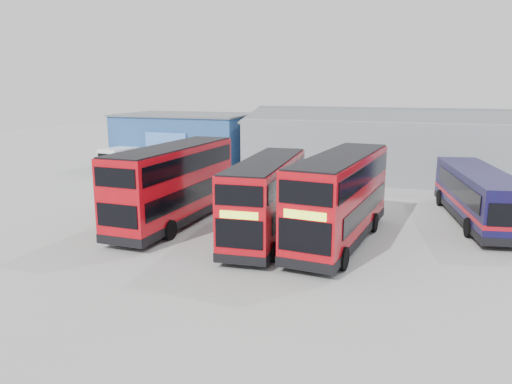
{
  "coord_description": "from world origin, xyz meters",
  "views": [
    {
      "loc": [
        7.44,
        -25.28,
        7.86
      ],
      "look_at": [
        -0.97,
        -0.0,
        2.1
      ],
      "focal_mm": 35.0,
      "sensor_mm": 36.0,
      "label": 1
    }
  ],
  "objects_px": {
    "double_decker_right": "(340,200)",
    "panel_van": "(128,158)",
    "maintenance_shed": "(428,147)",
    "office_block": "(186,141)",
    "double_decker_centre": "(266,200)",
    "single_decker_blue": "(478,197)",
    "double_decker_left": "(174,186)"
  },
  "relations": [
    {
      "from": "double_decker_right",
      "to": "panel_van",
      "type": "xyz_separation_m",
      "value": [
        -21.61,
        14.73,
        -0.94
      ]
    },
    {
      "from": "double_decker_right",
      "to": "panel_van",
      "type": "bearing_deg",
      "value": 152.09
    },
    {
      "from": "double_decker_centre",
      "to": "panel_van",
      "type": "height_order",
      "value": "double_decker_centre"
    },
    {
      "from": "double_decker_left",
      "to": "maintenance_shed",
      "type": "bearing_deg",
      "value": -121.63
    },
    {
      "from": "office_block",
      "to": "double_decker_centre",
      "type": "height_order",
      "value": "office_block"
    },
    {
      "from": "panel_van",
      "to": "office_block",
      "type": "bearing_deg",
      "value": 59.71
    },
    {
      "from": "single_decker_blue",
      "to": "maintenance_shed",
      "type": "bearing_deg",
      "value": -89.33
    },
    {
      "from": "double_decker_left",
      "to": "panel_van",
      "type": "relative_size",
      "value": 1.92
    },
    {
      "from": "double_decker_centre",
      "to": "maintenance_shed",
      "type": "bearing_deg",
      "value": 66.1
    },
    {
      "from": "double_decker_left",
      "to": "single_decker_blue",
      "type": "distance_m",
      "value": 17.49
    },
    {
      "from": "office_block",
      "to": "double_decker_centre",
      "type": "xyz_separation_m",
      "value": [
        14.08,
        -19.47,
        -0.52
      ]
    },
    {
      "from": "double_decker_centre",
      "to": "double_decker_right",
      "type": "xyz_separation_m",
      "value": [
        3.7,
        0.48,
        0.17
      ]
    },
    {
      "from": "double_decker_centre",
      "to": "panel_van",
      "type": "xyz_separation_m",
      "value": [
        -17.91,
        15.21,
        -0.77
      ]
    },
    {
      "from": "maintenance_shed",
      "to": "double_decker_left",
      "type": "bearing_deg",
      "value": -123.72
    },
    {
      "from": "single_decker_blue",
      "to": "panel_van",
      "type": "distance_m",
      "value": 29.8
    },
    {
      "from": "single_decker_blue",
      "to": "panel_van",
      "type": "relative_size",
      "value": 2.04
    },
    {
      "from": "maintenance_shed",
      "to": "double_decker_right",
      "type": "xyz_separation_m",
      "value": [
        -4.23,
        -21.0,
        -0.37
      ]
    },
    {
      "from": "office_block",
      "to": "double_decker_right",
      "type": "xyz_separation_m",
      "value": [
        17.77,
        -18.99,
        -0.35
      ]
    },
    {
      "from": "maintenance_shed",
      "to": "office_block",
      "type": "bearing_deg",
      "value": -174.79
    },
    {
      "from": "maintenance_shed",
      "to": "single_decker_blue",
      "type": "distance_m",
      "value": 14.96
    },
    {
      "from": "maintenance_shed",
      "to": "panel_van",
      "type": "xyz_separation_m",
      "value": [
        -25.84,
        -6.26,
        -1.31
      ]
    },
    {
      "from": "maintenance_shed",
      "to": "double_decker_right",
      "type": "height_order",
      "value": "maintenance_shed"
    },
    {
      "from": "double_decker_left",
      "to": "single_decker_blue",
      "type": "bearing_deg",
      "value": -158.29
    },
    {
      "from": "single_decker_blue",
      "to": "double_decker_right",
      "type": "bearing_deg",
      "value": 32.23
    },
    {
      "from": "panel_van",
      "to": "maintenance_shed",
      "type": "bearing_deg",
      "value": 25.35
    },
    {
      "from": "panel_van",
      "to": "double_decker_left",
      "type": "bearing_deg",
      "value": -37.9
    },
    {
      "from": "double_decker_centre",
      "to": "single_decker_blue",
      "type": "bearing_deg",
      "value": 28.87
    },
    {
      "from": "office_block",
      "to": "double_decker_right",
      "type": "height_order",
      "value": "office_block"
    },
    {
      "from": "double_decker_right",
      "to": "single_decker_blue",
      "type": "bearing_deg",
      "value": 48.58
    },
    {
      "from": "office_block",
      "to": "maintenance_shed",
      "type": "distance_m",
      "value": 22.09
    },
    {
      "from": "office_block",
      "to": "double_decker_right",
      "type": "distance_m",
      "value": 26.01
    },
    {
      "from": "office_block",
      "to": "double_decker_centre",
      "type": "relative_size",
      "value": 1.24
    }
  ]
}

